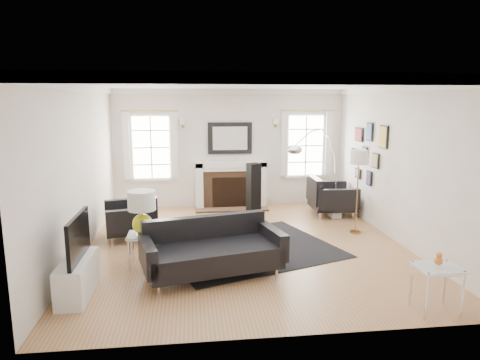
{
  "coord_description": "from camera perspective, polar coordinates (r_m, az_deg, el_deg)",
  "views": [
    {
      "loc": [
        -0.95,
        -7.17,
        2.52
      ],
      "look_at": [
        -0.07,
        0.3,
        1.13
      ],
      "focal_mm": 32.0,
      "sensor_mm": 36.0,
      "label": 1
    }
  ],
  "objects": [
    {
      "name": "stick_floor_lamp",
      "position": [
        8.34,
        15.56,
        2.38
      ],
      "size": [
        0.33,
        0.33,
        1.62
      ],
      "color": "#A27A38",
      "rests_on": "floor"
    },
    {
      "name": "side_table_left",
      "position": [
        6.81,
        -12.77,
        -7.86
      ],
      "size": [
        0.46,
        0.46,
        0.51
      ],
      "color": "silver",
      "rests_on": "floor"
    },
    {
      "name": "area_rug",
      "position": [
        7.51,
        1.14,
        -9.08
      ],
      "size": [
        3.43,
        3.15,
        0.01
      ],
      "primitive_type": "cube",
      "rotation": [
        0.0,
        0.0,
        0.34
      ],
      "color": "black",
      "rests_on": "floor"
    },
    {
      "name": "gallery_wall",
      "position": [
        9.28,
        16.65,
        3.94
      ],
      "size": [
        0.04,
        1.73,
        1.29
      ],
      "color": "black",
      "rests_on": "right_wall"
    },
    {
      "name": "arc_floor_lamp",
      "position": [
        8.84,
        10.17,
        1.11
      ],
      "size": [
        1.44,
        1.34,
        2.04
      ],
      "color": "white",
      "rests_on": "floor"
    },
    {
      "name": "window_left",
      "position": [
        10.21,
        -11.76,
        4.31
      ],
      "size": [
        1.24,
        0.15,
        1.62
      ],
      "color": "white",
      "rests_on": "back_wall"
    },
    {
      "name": "mantel_mirror",
      "position": [
        10.21,
        -1.35,
        5.6
      ],
      "size": [
        1.05,
        0.07,
        0.75
      ],
      "color": "black",
      "rests_on": "back_wall"
    },
    {
      "name": "orange_vase",
      "position": [
        5.69,
        24.97,
        -9.57
      ],
      "size": [
        0.1,
        0.1,
        0.16
      ],
      "color": "#C96519",
      "rests_on": "nesting_table"
    },
    {
      "name": "sofa",
      "position": [
        6.39,
        -3.84,
        -9.33
      ],
      "size": [
        2.18,
        1.37,
        0.66
      ],
      "color": "black",
      "rests_on": "floor"
    },
    {
      "name": "gourd_lamp",
      "position": [
        6.68,
        -12.94,
        -3.85
      ],
      "size": [
        0.42,
        0.42,
        0.67
      ],
      "color": "yellow",
      "rests_on": "side_table_left"
    },
    {
      "name": "right_wall",
      "position": [
        8.15,
        20.39,
        1.92
      ],
      "size": [
        0.04,
        6.0,
        2.8
      ],
      "primitive_type": "cube",
      "color": "silver",
      "rests_on": "floor"
    },
    {
      "name": "fireplace",
      "position": [
        10.2,
        -1.24,
        -0.69
      ],
      "size": [
        1.7,
        0.69,
        1.11
      ],
      "color": "white",
      "rests_on": "floor"
    },
    {
      "name": "coffee_table",
      "position": [
        7.02,
        -2.97,
        -7.38
      ],
      "size": [
        0.9,
        0.9,
        0.4
      ],
      "color": "silver",
      "rests_on": "floor"
    },
    {
      "name": "ceiling",
      "position": [
        7.24,
        0.85,
        12.7
      ],
      "size": [
        5.5,
        6.0,
        0.02
      ],
      "primitive_type": "cube",
      "color": "white",
      "rests_on": "back_wall"
    },
    {
      "name": "left_wall",
      "position": [
        7.48,
        -20.56,
        1.19
      ],
      "size": [
        0.04,
        6.0,
        2.8
      ],
      "primitive_type": "cube",
      "color": "silver",
      "rests_on": "floor"
    },
    {
      "name": "armchair_right",
      "position": [
        9.79,
        11.8,
        -2.28
      ],
      "size": [
        0.98,
        1.08,
        0.71
      ],
      "color": "black",
      "rests_on": "floor"
    },
    {
      "name": "floor",
      "position": [
        7.66,
        0.79,
        -8.72
      ],
      "size": [
        6.0,
        6.0,
        0.0
      ],
      "primitive_type": "plane",
      "color": "olive",
      "rests_on": "ground"
    },
    {
      "name": "nesting_table",
      "position": [
        5.76,
        24.8,
        -11.52
      ],
      "size": [
        0.52,
        0.44,
        0.58
      ],
      "color": "silver",
      "rests_on": "floor"
    },
    {
      "name": "front_wall",
      "position": [
        4.42,
        5.91,
        -4.27
      ],
      "size": [
        5.5,
        0.04,
        2.8
      ],
      "primitive_type": "cube",
      "color": "silver",
      "rests_on": "floor"
    },
    {
      "name": "tv_unit",
      "position": [
        6.08,
        -20.86,
        -11.37
      ],
      "size": [
        0.35,
        1.0,
        1.09
      ],
      "color": "white",
      "rests_on": "floor"
    },
    {
      "name": "window_right",
      "position": [
        10.55,
        8.74,
        4.6
      ],
      "size": [
        1.24,
        0.15,
        1.62
      ],
      "color": "white",
      "rests_on": "back_wall"
    },
    {
      "name": "speaker_tower",
      "position": [
        9.19,
        1.82,
        -1.52
      ],
      "size": [
        0.31,
        0.31,
        1.22
      ],
      "primitive_type": "cube",
      "rotation": [
        0.0,
        0.0,
        0.35
      ],
      "color": "black",
      "rests_on": "floor"
    },
    {
      "name": "back_wall",
      "position": [
        10.28,
        -1.37,
        4.23
      ],
      "size": [
        5.5,
        0.04,
        2.8
      ],
      "primitive_type": "cube",
      "color": "silver",
      "rests_on": "floor"
    },
    {
      "name": "crown_molding",
      "position": [
        7.24,
        0.85,
        12.22
      ],
      "size": [
        5.5,
        6.0,
        0.12
      ],
      "primitive_type": "cube",
      "color": "white",
      "rests_on": "back_wall"
    },
    {
      "name": "armchair_left",
      "position": [
        8.27,
        -14.01,
        -4.87
      ],
      "size": [
        1.08,
        1.16,
        0.67
      ],
      "color": "black",
      "rests_on": "floor"
    }
  ]
}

